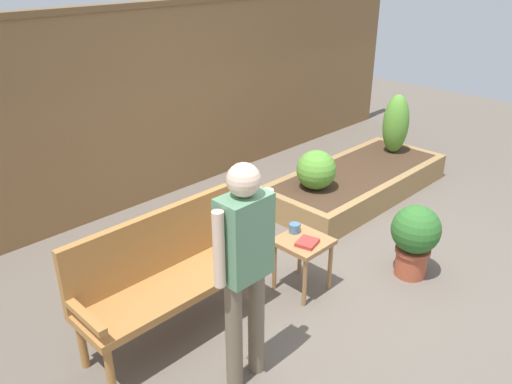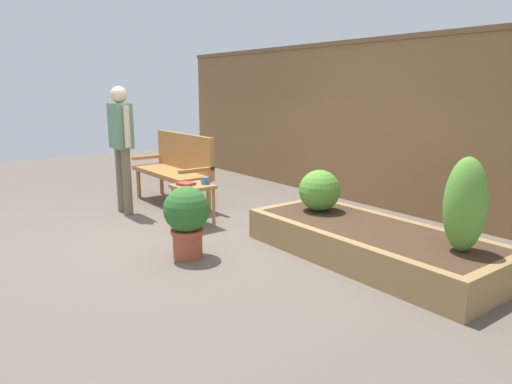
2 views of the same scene
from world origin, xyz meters
name	(u,v)px [view 1 (image 1 of 2)]	position (x,y,z in m)	size (l,w,h in m)	color
ground_plane	(345,280)	(0.00, 0.00, 0.00)	(14.00, 14.00, 0.00)	#60564C
fence_back	(161,103)	(0.00, 2.60, 1.09)	(8.40, 0.14, 2.16)	brown
garden_bench	(165,267)	(-1.47, 0.58, 0.54)	(1.44, 0.48, 0.94)	#A87038
side_table	(303,248)	(-0.37, 0.19, 0.40)	(0.40, 0.40, 0.48)	#9E7042
cup_on_table	(295,228)	(-0.33, 0.33, 0.52)	(0.12, 0.09, 0.08)	teal
book_on_table	(307,243)	(-0.40, 0.13, 0.50)	(0.17, 0.15, 0.03)	#B2332D
potted_boxwood	(415,236)	(0.47, -0.36, 0.39)	(0.42, 0.42, 0.67)	#A84C33
raised_planter_bed	(357,182)	(1.53, 0.96, 0.15)	(2.40, 1.00, 0.30)	#997547
shrub_near_bench	(316,170)	(0.80, 1.01, 0.51)	(0.42, 0.42, 0.42)	brown
shrub_far_corner	(396,124)	(2.36, 1.01, 0.67)	(0.32, 0.32, 0.74)	brown
person_by_bench	(245,260)	(-1.41, -0.19, 0.93)	(0.47, 0.20, 1.56)	#70604C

